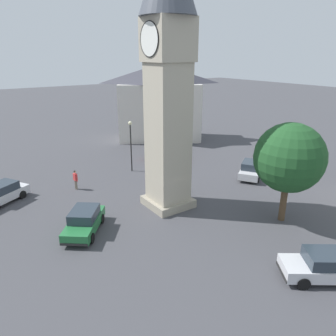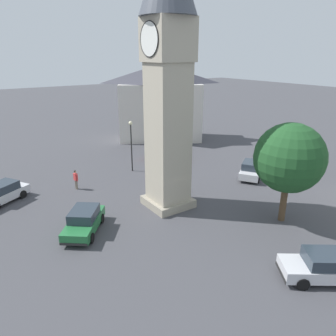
# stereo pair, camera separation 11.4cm
# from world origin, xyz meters

# --- Properties ---
(ground_plane) EXTENTS (200.00, 200.00, 0.00)m
(ground_plane) POSITION_xyz_m (0.00, 0.00, 0.00)
(ground_plane) COLOR #424247
(clock_tower) EXTENTS (3.73, 3.73, 18.68)m
(clock_tower) POSITION_xyz_m (0.00, 0.00, 10.89)
(clock_tower) COLOR gray
(clock_tower) RESTS_ON ground
(car_blue_kerb) EXTENTS (3.77, 4.34, 1.53)m
(car_blue_kerb) POSITION_xyz_m (11.43, 1.69, 0.76)
(car_blue_kerb) COLOR silver
(car_blue_kerb) RESTS_ON ground
(car_silver_kerb) EXTENTS (3.61, 4.40, 1.53)m
(car_silver_kerb) POSITION_xyz_m (-7.64, -10.28, 0.76)
(car_silver_kerb) COLOR silver
(car_silver_kerb) RESTS_ON ground
(car_red_corner) EXTENTS (3.67, 4.38, 1.53)m
(car_red_corner) POSITION_xyz_m (-0.48, 9.73, 0.76)
(car_red_corner) COLOR silver
(car_red_corner) RESTS_ON ground
(car_white_side) EXTENTS (3.80, 4.33, 1.53)m
(car_white_side) POSITION_xyz_m (-9.26, 6.04, 0.76)
(car_white_side) COLOR red
(car_white_side) RESTS_ON ground
(car_black_far) EXTENTS (4.29, 3.87, 1.53)m
(car_black_far) POSITION_xyz_m (0.12, -6.62, 0.76)
(car_black_far) COLOR #236B38
(car_black_far) RESTS_ON ground
(pedestrian) EXTENTS (0.55, 0.29, 1.69)m
(pedestrian) POSITION_xyz_m (-6.92, -4.70, 1.01)
(pedestrian) COLOR #706656
(pedestrian) RESTS_ON ground
(tree) EXTENTS (4.59, 4.59, 6.81)m
(tree) POSITION_xyz_m (6.34, 5.18, 4.50)
(tree) COLOR brown
(tree) RESTS_ON ground
(building_corner_back) EXTENTS (10.49, 12.28, 9.69)m
(building_corner_back) POSITION_xyz_m (-17.27, 10.60, 4.93)
(building_corner_back) COLOR beige
(building_corner_back) RESTS_ON ground
(lamp_post) EXTENTS (0.36, 0.36, 4.94)m
(lamp_post) POSITION_xyz_m (-8.22, 1.37, 3.31)
(lamp_post) COLOR black
(lamp_post) RESTS_ON ground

